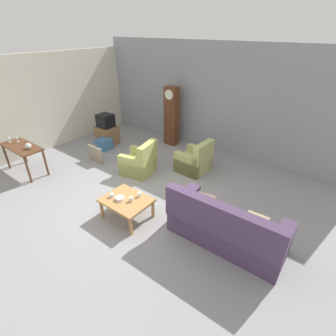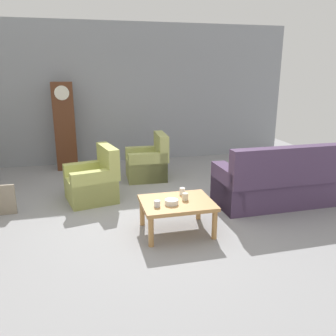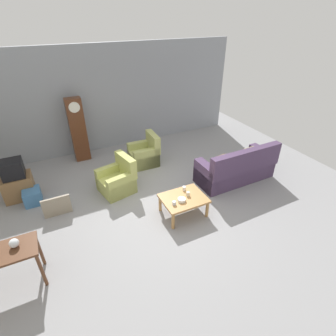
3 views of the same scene
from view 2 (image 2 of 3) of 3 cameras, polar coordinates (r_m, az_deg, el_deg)
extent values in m
plane|color=gray|center=(5.27, -3.66, -8.26)|extent=(10.40, 10.40, 0.00)
cube|color=gray|center=(8.39, -8.39, 11.98)|extent=(8.40, 0.16, 3.20)
cube|color=#4C3856|center=(6.06, 17.77, -3.49)|extent=(2.11, 0.87, 0.44)
cube|color=#4C3856|center=(5.63, 20.15, 0.36)|extent=(2.10, 0.23, 0.60)
cube|color=#4C3856|center=(6.56, 24.75, -1.64)|extent=(0.25, 0.84, 0.68)
cube|color=#4C3856|center=(5.59, 9.77, -3.27)|extent=(0.25, 0.84, 0.68)
cube|color=#9E8966|center=(6.25, 21.56, 0.58)|extent=(0.36, 0.14, 0.36)
cube|color=brown|center=(5.74, 13.79, -0.04)|extent=(0.37, 0.17, 0.36)
cube|color=tan|center=(6.02, -12.59, -3.42)|extent=(0.90, 0.90, 0.40)
cube|color=tan|center=(5.96, -9.87, 1.17)|extent=(0.34, 0.78, 0.52)
cube|color=tan|center=(6.27, -13.31, -1.73)|extent=(0.78, 0.32, 0.60)
cube|color=tan|center=(5.71, -11.92, -3.39)|extent=(0.78, 0.32, 0.60)
cube|color=tan|center=(7.07, -3.67, -0.16)|extent=(0.79, 0.79, 0.40)
cube|color=tan|center=(7.00, -1.14, 3.60)|extent=(0.21, 0.77, 0.52)
cube|color=tan|center=(7.33, -4.02, 1.23)|extent=(0.77, 0.19, 0.60)
cube|color=tan|center=(6.75, -3.33, -0.04)|extent=(0.77, 0.19, 0.60)
cube|color=#B27F47|center=(4.69, 1.48, -5.78)|extent=(0.96, 0.76, 0.05)
cylinder|color=#B27F47|center=(4.40, -2.82, -10.49)|extent=(0.07, 0.07, 0.40)
cylinder|color=#B27F47|center=(4.62, 7.68, -9.28)|extent=(0.07, 0.07, 0.40)
cylinder|color=#B27F47|center=(4.98, -4.28, -7.25)|extent=(0.07, 0.07, 0.40)
cylinder|color=#B27F47|center=(5.18, 5.06, -6.35)|extent=(0.07, 0.07, 0.40)
cube|color=#562D19|center=(7.91, -16.65, 6.53)|extent=(0.44, 0.28, 1.91)
cylinder|color=silver|center=(7.68, -17.13, 11.76)|extent=(0.30, 0.02, 0.30)
cylinder|color=white|center=(4.92, 2.37, -3.84)|extent=(0.08, 0.08, 0.10)
cylinder|color=silver|center=(4.49, -1.80, -5.89)|extent=(0.08, 0.08, 0.08)
cylinder|color=beige|center=(4.71, 2.84, -4.72)|extent=(0.08, 0.08, 0.10)
cylinder|color=white|center=(4.57, 0.60, -5.61)|extent=(0.18, 0.18, 0.06)
camera|label=1|loc=(4.78, 63.08, 24.44)|focal=26.87mm
camera|label=3|loc=(2.17, -113.45, 53.41)|focal=27.85mm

